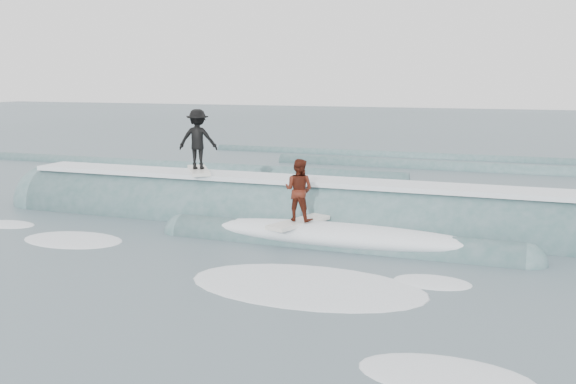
% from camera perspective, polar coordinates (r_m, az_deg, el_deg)
% --- Properties ---
extents(ground, '(160.00, 160.00, 0.00)m').
position_cam_1_polar(ground, '(14.52, -5.52, -6.91)').
color(ground, '#3A5155').
rests_on(ground, ground).
extents(breaking_wave, '(20.53, 4.07, 2.57)m').
position_cam_1_polar(breaking_wave, '(18.72, 1.37, -2.85)').
color(breaking_wave, '#385F5F').
rests_on(breaking_wave, ground).
extents(surfer_black, '(1.55, 1.98, 1.94)m').
position_cam_1_polar(surfer_black, '(19.96, -8.01, 4.48)').
color(surfer_black, silver).
rests_on(surfer_black, ground).
extents(surfer_red, '(1.20, 2.07, 1.71)m').
position_cam_1_polar(surfer_red, '(16.47, 0.97, -0.17)').
color(surfer_red, silver).
rests_on(surfer_red, ground).
extents(whitewater, '(15.16, 6.77, 0.10)m').
position_cam_1_polar(whitewater, '(14.03, -3.77, -7.50)').
color(whitewater, white).
rests_on(whitewater, ground).
extents(far_swells, '(36.81, 8.65, 0.80)m').
position_cam_1_polar(far_swells, '(31.18, 7.49, 2.24)').
color(far_swells, '#385F5F').
rests_on(far_swells, ground).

